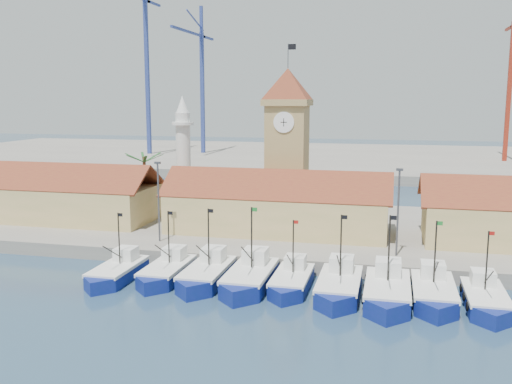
% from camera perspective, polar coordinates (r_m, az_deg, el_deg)
% --- Properties ---
extents(ground, '(400.00, 400.00, 0.00)m').
position_cam_1_polar(ground, '(51.27, -2.29, -10.56)').
color(ground, '#1C2F4C').
rests_on(ground, ground).
extents(quay, '(140.00, 32.00, 1.50)m').
position_cam_1_polar(quay, '(73.52, 2.79, -3.77)').
color(quay, gray).
rests_on(quay, ground).
extents(terminal, '(240.00, 80.00, 2.00)m').
position_cam_1_polar(terminal, '(157.78, 8.61, 3.31)').
color(terminal, gray).
rests_on(terminal, ground).
extents(boat_0, '(3.32, 9.10, 6.89)m').
position_cam_1_polar(boat_0, '(57.36, -13.80, -7.89)').
color(boat_0, navy).
rests_on(boat_0, ground).
extents(boat_1, '(3.40, 9.32, 7.05)m').
position_cam_1_polar(boat_1, '(56.51, -8.98, -7.98)').
color(boat_1, navy).
rests_on(boat_1, ground).
extents(boat_2, '(3.63, 9.93, 7.51)m').
position_cam_1_polar(boat_2, '(54.99, -5.02, -8.34)').
color(boat_2, navy).
rests_on(boat_2, ground).
extents(boat_3, '(3.82, 10.46, 7.91)m').
position_cam_1_polar(boat_3, '(53.62, -0.68, -8.72)').
color(boat_3, navy).
rests_on(boat_3, ground).
extents(boat_4, '(3.27, 8.95, 6.77)m').
position_cam_1_polar(boat_4, '(53.22, 3.55, -9.01)').
color(boat_4, navy).
rests_on(boat_4, ground).
extents(boat_5, '(3.70, 10.12, 7.66)m').
position_cam_1_polar(boat_5, '(51.95, 8.29, -9.46)').
color(boat_5, navy).
rests_on(boat_5, ground).
extents(boat_6, '(3.84, 10.52, 7.96)m').
position_cam_1_polar(boat_6, '(51.19, 12.99, -9.86)').
color(boat_6, navy).
rests_on(boat_6, ground).
extents(boat_7, '(3.60, 9.87, 7.47)m').
position_cam_1_polar(boat_7, '(52.15, 17.35, -9.75)').
color(boat_7, navy).
rests_on(boat_7, ground).
extents(boat_8, '(3.34, 9.14, 6.92)m').
position_cam_1_polar(boat_8, '(52.10, 22.00, -10.10)').
color(boat_8, navy).
rests_on(boat_8, ground).
extents(hall_left, '(31.20, 10.13, 7.61)m').
position_cam_1_polar(hall_left, '(81.40, -20.49, -0.75)').
color(hall_left, '#D8B376').
rests_on(hall_left, quay).
extents(hall_center, '(27.04, 10.13, 7.61)m').
position_cam_1_polar(hall_center, '(68.99, 2.19, -1.89)').
color(hall_center, '#D8B376').
rests_on(hall_center, quay).
extents(clock_tower, '(5.80, 5.80, 22.70)m').
position_cam_1_polar(clock_tower, '(73.75, 3.15, 5.09)').
color(clock_tower, '#A08852').
rests_on(clock_tower, quay).
extents(minaret, '(3.00, 3.00, 16.30)m').
position_cam_1_polar(minaret, '(79.89, -7.27, 3.75)').
color(minaret, silver).
rests_on(minaret, quay).
extents(palm_tree, '(5.60, 5.03, 8.39)m').
position_cam_1_polar(palm_tree, '(80.39, -11.06, 1.19)').
color(palm_tree, brown).
rests_on(palm_tree, quay).
extents(lamp_posts, '(80.70, 0.25, 9.03)m').
position_cam_1_polar(lamp_posts, '(60.73, 1.19, -1.05)').
color(lamp_posts, '#3F3F44').
rests_on(lamp_posts, quay).
extents(crane_blue_far, '(1.00, 35.58, 49.47)m').
position_cam_1_polar(crane_blue_far, '(161.47, -11.13, 13.56)').
color(crane_blue_far, navy).
rests_on(crane_blue_far, terminal).
extents(crane_blue_near, '(1.00, 32.28, 40.35)m').
position_cam_1_polar(crane_blue_near, '(161.84, -5.58, 11.80)').
color(crane_blue_near, navy).
rests_on(crane_blue_near, terminal).
extents(crane_red_right, '(1.00, 32.23, 40.58)m').
position_cam_1_polar(crane_red_right, '(152.60, 24.22, 11.23)').
color(crane_red_right, maroon).
rests_on(crane_red_right, terminal).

